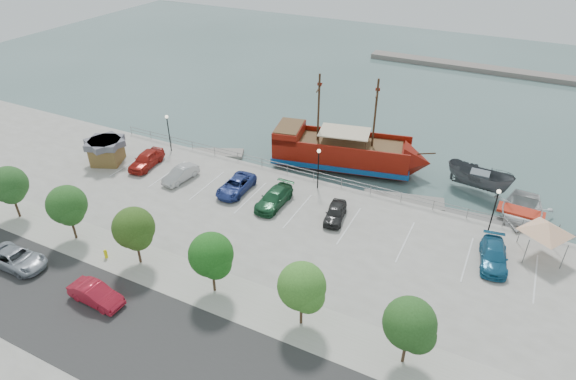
% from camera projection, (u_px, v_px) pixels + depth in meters
% --- Properties ---
extents(ground, '(160.00, 160.00, 0.00)m').
position_uv_depth(ground, '(288.00, 232.00, 43.03)').
color(ground, '#3D5C57').
extents(street, '(100.00, 8.00, 0.04)m').
position_uv_depth(street, '(175.00, 355.00, 30.36)').
color(street, '#2E2E2E').
rests_on(street, land_slab).
extents(sidewalk, '(100.00, 4.00, 0.05)m').
position_uv_depth(sidewalk, '(226.00, 295.00, 34.91)').
color(sidewalk, '#A4A293').
rests_on(sidewalk, land_slab).
extents(seawall_railing, '(50.00, 0.06, 1.00)m').
position_uv_depth(seawall_railing, '(323.00, 177.00, 48.14)').
color(seawall_railing, gray).
rests_on(seawall_railing, land_slab).
extents(far_shore, '(40.00, 3.00, 0.80)m').
position_uv_depth(far_shore, '(488.00, 69.00, 80.72)').
color(far_shore, slate).
rests_on(far_shore, ground).
extents(pirate_ship, '(17.37, 7.87, 10.77)m').
position_uv_depth(pirate_ship, '(353.00, 154.00, 51.88)').
color(pirate_ship, maroon).
rests_on(pirate_ship, ground).
extents(patrol_boat, '(7.07, 4.03, 2.58)m').
position_uv_depth(patrol_boat, '(478.00, 181.00, 48.06)').
color(patrol_boat, '#4C4E53').
rests_on(patrol_boat, ground).
extents(speedboat, '(5.69, 7.72, 1.55)m').
position_uv_depth(speedboat, '(520.00, 215.00, 43.91)').
color(speedboat, silver).
rests_on(speedboat, ground).
extents(dock_west, '(7.32, 4.81, 0.41)m').
position_uv_depth(dock_west, '(212.00, 153.00, 55.37)').
color(dock_west, gray).
rests_on(dock_west, ground).
extents(dock_mid, '(8.04, 3.95, 0.44)m').
position_uv_depth(dock_mid, '(403.00, 201.00, 46.86)').
color(dock_mid, gray).
rests_on(dock_mid, ground).
extents(dock_east, '(6.51, 2.39, 0.36)m').
position_uv_depth(dock_east, '(479.00, 220.00, 44.19)').
color(dock_east, slate).
rests_on(dock_east, ground).
extents(shed, '(4.25, 4.25, 2.67)m').
position_uv_depth(shed, '(106.00, 150.00, 51.19)').
color(shed, brown).
rests_on(shed, land_slab).
extents(canopy_tent, '(5.27, 5.27, 3.67)m').
position_uv_depth(canopy_tent, '(549.00, 223.00, 37.04)').
color(canopy_tent, slate).
rests_on(canopy_tent, land_slab).
extents(street_van, '(5.13, 2.51, 1.40)m').
position_uv_depth(street_van, '(16.00, 259.00, 37.27)').
color(street_van, '#8F97A2').
rests_on(street_van, street).
extents(street_sedan, '(4.34, 1.64, 1.42)m').
position_uv_depth(street_sedan, '(96.00, 294.00, 33.96)').
color(street_sedan, '#B2182B').
rests_on(street_sedan, street).
extents(fire_hydrant, '(0.28, 0.28, 0.81)m').
position_uv_depth(fire_hydrant, '(106.00, 254.00, 38.19)').
color(fire_hydrant, yellow).
rests_on(fire_hydrant, sidewalk).
extents(lamp_post_left, '(0.36, 0.36, 4.28)m').
position_uv_depth(lamp_post_left, '(168.00, 127.00, 52.72)').
color(lamp_post_left, black).
rests_on(lamp_post_left, land_slab).
extents(lamp_post_mid, '(0.36, 0.36, 4.28)m').
position_uv_depth(lamp_post_mid, '(318.00, 162.00, 45.87)').
color(lamp_post_mid, black).
rests_on(lamp_post_mid, land_slab).
extents(lamp_post_right, '(0.36, 0.36, 4.28)m').
position_uv_depth(lamp_post_right, '(496.00, 203.00, 39.79)').
color(lamp_post_right, black).
rests_on(lamp_post_right, land_slab).
extents(tree_a, '(3.30, 3.20, 5.00)m').
position_uv_depth(tree_a, '(9.00, 186.00, 41.43)').
color(tree_a, '#473321').
rests_on(tree_a, sidewalk).
extents(tree_b, '(3.30, 3.20, 5.00)m').
position_uv_depth(tree_b, '(68.00, 206.00, 38.76)').
color(tree_b, '#473321').
rests_on(tree_b, sidewalk).
extents(tree_c, '(3.30, 3.20, 5.00)m').
position_uv_depth(tree_c, '(135.00, 230.00, 36.10)').
color(tree_c, '#473321').
rests_on(tree_c, sidewalk).
extents(tree_d, '(3.30, 3.20, 5.00)m').
position_uv_depth(tree_d, '(212.00, 257.00, 33.44)').
color(tree_d, '#473321').
rests_on(tree_d, sidewalk).
extents(tree_e, '(3.30, 3.20, 5.00)m').
position_uv_depth(tree_e, '(303.00, 288.00, 30.78)').
color(tree_e, '#473321').
rests_on(tree_e, sidewalk).
extents(tree_f, '(3.30, 3.20, 5.00)m').
position_uv_depth(tree_f, '(412.00, 326.00, 28.12)').
color(tree_f, '#473321').
rests_on(tree_f, sidewalk).
extents(parked_car_a, '(2.48, 4.98, 1.63)m').
position_uv_depth(parked_car_a, '(146.00, 159.00, 50.76)').
color(parked_car_a, '#A82118').
rests_on(parked_car_a, land_slab).
extents(parked_car_b, '(1.94, 4.28, 1.36)m').
position_uv_depth(parked_car_b, '(181.00, 174.00, 48.38)').
color(parked_car_b, '#B0B0B0').
rests_on(parked_car_b, land_slab).
extents(parked_car_c, '(2.39, 4.99, 1.37)m').
position_uv_depth(parked_car_c, '(236.00, 185.00, 46.53)').
color(parked_car_c, navy).
rests_on(parked_car_c, land_slab).
extents(parked_car_d, '(2.14, 5.04, 1.45)m').
position_uv_depth(parked_car_d, '(274.00, 198.00, 44.54)').
color(parked_car_d, '#1D532F').
rests_on(parked_car_d, land_slab).
extents(parked_car_e, '(2.22, 4.14, 1.34)m').
position_uv_depth(parked_car_e, '(335.00, 213.00, 42.63)').
color(parked_car_e, '#252525').
rests_on(parked_car_e, land_slab).
extents(parked_car_h, '(2.67, 5.11, 1.41)m').
position_uv_depth(parked_car_h, '(494.00, 256.00, 37.54)').
color(parked_car_h, '#1C5F85').
rests_on(parked_car_h, land_slab).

